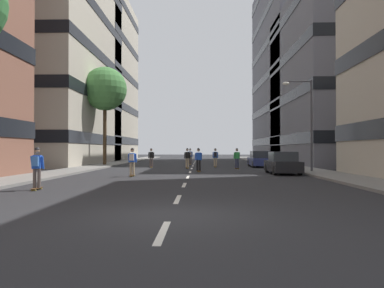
{
  "coord_description": "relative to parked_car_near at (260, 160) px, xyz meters",
  "views": [
    {
      "loc": [
        0.78,
        -9.61,
        1.7
      ],
      "look_at": [
        0.0,
        23.96,
        2.16
      ],
      "focal_mm": 34.89,
      "sensor_mm": 36.0,
      "label": 1
    }
  ],
  "objects": [
    {
      "name": "ground_plane",
      "position": [
        -6.39,
        0.96,
        -0.7
      ],
      "size": [
        161.09,
        161.09,
        0.0
      ],
      "primitive_type": "plane",
      "color": "#28282B"
    },
    {
      "name": "skater_1",
      "position": [
        -12.4,
        -20.21,
        0.32
      ],
      "size": [
        0.54,
        0.91,
        1.78
      ],
      "color": "brown",
      "rests_on": "ground_plane"
    },
    {
      "name": "skater_2",
      "position": [
        -6.76,
        5.48,
        0.32
      ],
      "size": [
        0.54,
        0.91,
        1.78
      ],
      "color": "brown",
      "rests_on": "ground_plane"
    },
    {
      "name": "skater_7",
      "position": [
        -2.5,
        -3.52,
        0.29
      ],
      "size": [
        0.56,
        0.92,
        1.78
      ],
      "color": "brown",
      "rests_on": "ground_plane"
    },
    {
      "name": "sidewalk_right",
      "position": [
        2.58,
        4.32,
        -0.63
      ],
      "size": [
        2.76,
        73.83,
        0.14
      ],
      "primitive_type": "cube",
      "color": "gray",
      "rests_on": "ground_plane"
    },
    {
      "name": "lane_markings",
      "position": [
        -6.39,
        2.12,
        -0.7
      ],
      "size": [
        0.16,
        62.2,
        0.01
      ],
      "color": "silver",
      "rests_on": "ground_plane"
    },
    {
      "name": "skater_6",
      "position": [
        -6.78,
        -2.75,
        0.29
      ],
      "size": [
        0.56,
        0.92,
        1.78
      ],
      "color": "brown",
      "rests_on": "ground_plane"
    },
    {
      "name": "building_right_far",
      "position": [
        12.52,
        21.39,
        13.57
      ],
      "size": [
        17.25,
        23.98,
        28.35
      ],
      "color": "slate",
      "rests_on": "ground_plane"
    },
    {
      "name": "street_tree_mid",
      "position": [
        -15.36,
        2.14,
        7.1
      ],
      "size": [
        4.43,
        4.43,
        9.92
      ],
      "color": "#4C3823",
      "rests_on": "sidewalk_left"
    },
    {
      "name": "parked_car_near",
      "position": [
        0.0,
        0.0,
        0.0
      ],
      "size": [
        1.82,
        4.4,
        1.52
      ],
      "color": "navy",
      "rests_on": "ground_plane"
    },
    {
      "name": "building_left_far",
      "position": [
        -25.3,
        21.39,
        11.72
      ],
      "size": [
        17.25,
        18.02,
        24.65
      ],
      "color": "#BCB29E",
      "rests_on": "ground_plane"
    },
    {
      "name": "building_right_mid",
      "position": [
        12.52,
        5.99,
        8.53
      ],
      "size": [
        17.25,
        19.7,
        18.28
      ],
      "color": "slate",
      "rests_on": "ground_plane"
    },
    {
      "name": "sidewalk_left",
      "position": [
        -15.36,
        4.32,
        -0.63
      ],
      "size": [
        2.76,
        73.83,
        0.14
      ],
      "primitive_type": "cube",
      "color": "gray",
      "rests_on": "ground_plane"
    },
    {
      "name": "skater_5",
      "position": [
        -5.77,
        -7.57,
        0.29
      ],
      "size": [
        0.56,
        0.92,
        1.78
      ],
      "color": "brown",
      "rests_on": "ground_plane"
    },
    {
      "name": "streetlamp_right",
      "position": [
        1.94,
        -8.75,
        3.44
      ],
      "size": [
        2.13,
        0.3,
        6.5
      ],
      "color": "#3F3F44",
      "rests_on": "sidewalk_right"
    },
    {
      "name": "skater_4",
      "position": [
        -4.22,
        -0.26,
        0.32
      ],
      "size": [
        0.54,
        0.91,
        1.78
      ],
      "color": "brown",
      "rests_on": "ground_plane"
    },
    {
      "name": "skater_0",
      "position": [
        -10.14,
        -1.43,
        0.29
      ],
      "size": [
        0.56,
        0.92,
        1.78
      ],
      "color": "brown",
      "rests_on": "ground_plane"
    },
    {
      "name": "skater_3",
      "position": [
        -9.85,
        -12.5,
        0.32
      ],
      "size": [
        0.54,
        0.91,
        1.78
      ],
      "color": "brown",
      "rests_on": "ground_plane"
    },
    {
      "name": "parked_car_mid",
      "position": [
        0.0,
        -9.84,
        0.0
      ],
      "size": [
        1.82,
        4.4,
        1.52
      ],
      "color": "black",
      "rests_on": "ground_plane"
    }
  ]
}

